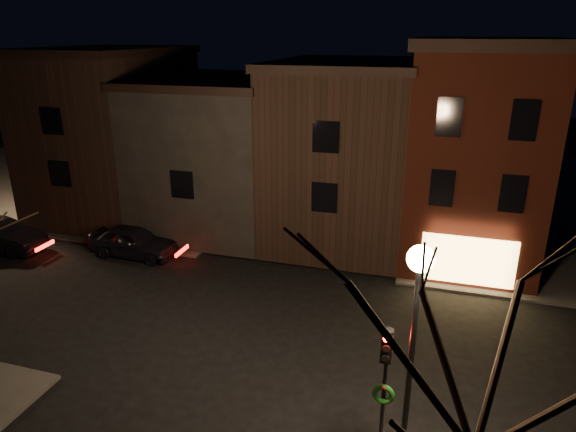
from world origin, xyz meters
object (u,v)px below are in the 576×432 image
object	(u,v)px
street_lamp_near	(416,305)
bare_tree_right	(492,337)
parked_car_a	(133,241)
traffic_signal	(385,375)

from	to	relation	value
street_lamp_near	bare_tree_right	size ratio (longest dim) A/B	0.76
parked_car_a	bare_tree_right	bearing A→B (deg)	-128.13
street_lamp_near	parked_car_a	bearing A→B (deg)	144.12
traffic_signal	parked_car_a	world-z (taller)	traffic_signal
street_lamp_near	bare_tree_right	world-z (taller)	bare_tree_right
bare_tree_right	parked_car_a	bearing A→B (deg)	140.56
bare_tree_right	parked_car_a	xyz separation A→B (m)	(-15.70, 12.92, -5.36)
traffic_signal	street_lamp_near	bearing A→B (deg)	-39.37
traffic_signal	bare_tree_right	world-z (taller)	bare_tree_right
street_lamp_near	parked_car_a	size ratio (longest dim) A/B	1.41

